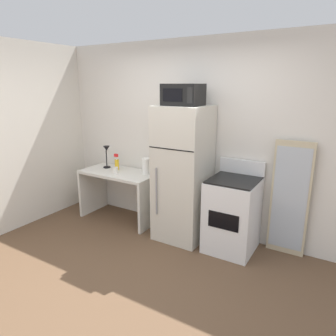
{
  "coord_description": "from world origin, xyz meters",
  "views": [
    {
      "loc": [
        1.82,
        -2.07,
        2.01
      ],
      "look_at": [
        -0.1,
        1.1,
        1.0
      ],
      "focal_mm": 32.76,
      "sensor_mm": 36.0,
      "label": 1
    }
  ],
  "objects_px": {
    "spray_bottle": "(117,163)",
    "leaning_mirror": "(290,199)",
    "refrigerator": "(183,174)",
    "oven_range": "(232,214)",
    "desk": "(120,186)",
    "coffee_mug": "(115,170)",
    "microwave": "(183,95)",
    "desk_lamp": "(107,153)",
    "paper_towel_roll": "(146,166)"
  },
  "relations": [
    {
      "from": "coffee_mug",
      "to": "spray_bottle",
      "type": "bearing_deg",
      "value": 123.97
    },
    {
      "from": "refrigerator",
      "to": "microwave",
      "type": "height_order",
      "value": "microwave"
    },
    {
      "from": "desk_lamp",
      "to": "coffee_mug",
      "type": "xyz_separation_m",
      "value": [
        0.31,
        -0.17,
        -0.19
      ]
    },
    {
      "from": "coffee_mug",
      "to": "desk",
      "type": "bearing_deg",
      "value": 100.64
    },
    {
      "from": "oven_range",
      "to": "coffee_mug",
      "type": "bearing_deg",
      "value": -176.57
    },
    {
      "from": "microwave",
      "to": "spray_bottle",
      "type": "bearing_deg",
      "value": 174.73
    },
    {
      "from": "desk_lamp",
      "to": "desk",
      "type": "bearing_deg",
      "value": -12.34
    },
    {
      "from": "coffee_mug",
      "to": "refrigerator",
      "type": "height_order",
      "value": "refrigerator"
    },
    {
      "from": "spray_bottle",
      "to": "refrigerator",
      "type": "bearing_deg",
      "value": -4.26
    },
    {
      "from": "desk",
      "to": "microwave",
      "type": "relative_size",
      "value": 2.55
    },
    {
      "from": "desk",
      "to": "desk_lamp",
      "type": "bearing_deg",
      "value": 167.66
    },
    {
      "from": "paper_towel_roll",
      "to": "oven_range",
      "type": "distance_m",
      "value": 1.42
    },
    {
      "from": "desk_lamp",
      "to": "leaning_mirror",
      "type": "distance_m",
      "value": 2.7
    },
    {
      "from": "desk_lamp",
      "to": "refrigerator",
      "type": "height_order",
      "value": "refrigerator"
    },
    {
      "from": "spray_bottle",
      "to": "paper_towel_roll",
      "type": "bearing_deg",
      "value": 2.25
    },
    {
      "from": "coffee_mug",
      "to": "spray_bottle",
      "type": "distance_m",
      "value": 0.22
    },
    {
      "from": "paper_towel_roll",
      "to": "oven_range",
      "type": "height_order",
      "value": "oven_range"
    },
    {
      "from": "microwave",
      "to": "paper_towel_roll",
      "type": "bearing_deg",
      "value": 168.84
    },
    {
      "from": "desk",
      "to": "refrigerator",
      "type": "distance_m",
      "value": 1.15
    },
    {
      "from": "leaning_mirror",
      "to": "spray_bottle",
      "type": "bearing_deg",
      "value": -175.79
    },
    {
      "from": "spray_bottle",
      "to": "desk",
      "type": "bearing_deg",
      "value": -35.22
    },
    {
      "from": "desk_lamp",
      "to": "paper_towel_roll",
      "type": "distance_m",
      "value": 0.73
    },
    {
      "from": "desk",
      "to": "refrigerator",
      "type": "height_order",
      "value": "refrigerator"
    },
    {
      "from": "desk",
      "to": "refrigerator",
      "type": "xyz_separation_m",
      "value": [
        1.09,
        -0.02,
        0.36
      ]
    },
    {
      "from": "refrigerator",
      "to": "spray_bottle",
      "type": "bearing_deg",
      "value": 175.74
    },
    {
      "from": "desk",
      "to": "oven_range",
      "type": "relative_size",
      "value": 1.07
    },
    {
      "from": "desk_lamp",
      "to": "spray_bottle",
      "type": "distance_m",
      "value": 0.24
    },
    {
      "from": "coffee_mug",
      "to": "microwave",
      "type": "relative_size",
      "value": 0.21
    },
    {
      "from": "microwave",
      "to": "refrigerator",
      "type": "bearing_deg",
      "value": 90.32
    },
    {
      "from": "leaning_mirror",
      "to": "coffee_mug",
      "type": "bearing_deg",
      "value": -171.33
    },
    {
      "from": "refrigerator",
      "to": "microwave",
      "type": "relative_size",
      "value": 3.83
    },
    {
      "from": "paper_towel_roll",
      "to": "leaning_mirror",
      "type": "relative_size",
      "value": 0.17
    },
    {
      "from": "spray_bottle",
      "to": "refrigerator",
      "type": "relative_size",
      "value": 0.14
    },
    {
      "from": "oven_range",
      "to": "leaning_mirror",
      "type": "distance_m",
      "value": 0.7
    },
    {
      "from": "coffee_mug",
      "to": "microwave",
      "type": "xyz_separation_m",
      "value": [
        1.07,
        0.07,
        1.09
      ]
    },
    {
      "from": "leaning_mirror",
      "to": "desk_lamp",
      "type": "bearing_deg",
      "value": -175.94
    },
    {
      "from": "coffee_mug",
      "to": "leaning_mirror",
      "type": "distance_m",
      "value": 2.4
    },
    {
      "from": "spray_bottle",
      "to": "leaning_mirror",
      "type": "bearing_deg",
      "value": 4.21
    },
    {
      "from": "spray_bottle",
      "to": "refrigerator",
      "type": "xyz_separation_m",
      "value": [
        1.19,
        -0.09,
        0.03
      ]
    },
    {
      "from": "oven_range",
      "to": "paper_towel_roll",
      "type": "bearing_deg",
      "value": 176.08
    },
    {
      "from": "spray_bottle",
      "to": "leaning_mirror",
      "type": "relative_size",
      "value": 0.18
    },
    {
      "from": "spray_bottle",
      "to": "leaning_mirror",
      "type": "distance_m",
      "value": 2.5
    },
    {
      "from": "coffee_mug",
      "to": "spray_bottle",
      "type": "height_order",
      "value": "spray_bottle"
    },
    {
      "from": "paper_towel_roll",
      "to": "refrigerator",
      "type": "xyz_separation_m",
      "value": [
        0.66,
        -0.11,
        0.01
      ]
    },
    {
      "from": "spray_bottle",
      "to": "microwave",
      "type": "relative_size",
      "value": 0.54
    },
    {
      "from": "paper_towel_roll",
      "to": "microwave",
      "type": "xyz_separation_m",
      "value": [
        0.66,
        -0.13,
        1.02
      ]
    },
    {
      "from": "refrigerator",
      "to": "leaning_mirror",
      "type": "relative_size",
      "value": 1.26
    },
    {
      "from": "refrigerator",
      "to": "oven_range",
      "type": "relative_size",
      "value": 1.6
    },
    {
      "from": "refrigerator",
      "to": "leaning_mirror",
      "type": "xyz_separation_m",
      "value": [
        1.29,
        0.27,
        -0.18
      ]
    },
    {
      "from": "desk_lamp",
      "to": "leaning_mirror",
      "type": "xyz_separation_m",
      "value": [
        2.68,
        0.19,
        -0.29
      ]
    }
  ]
}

